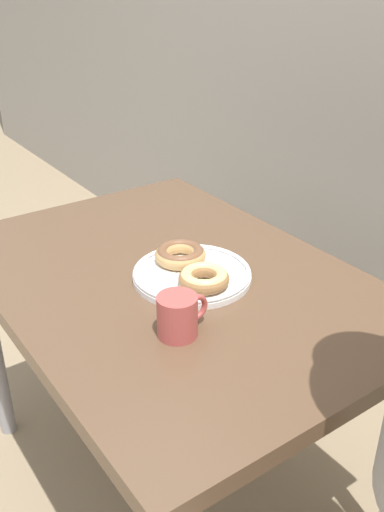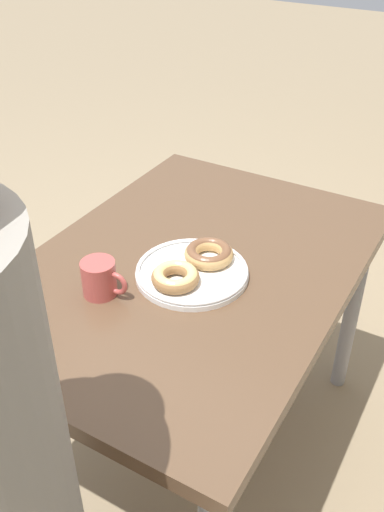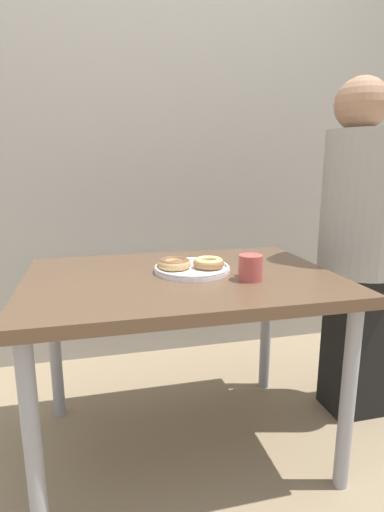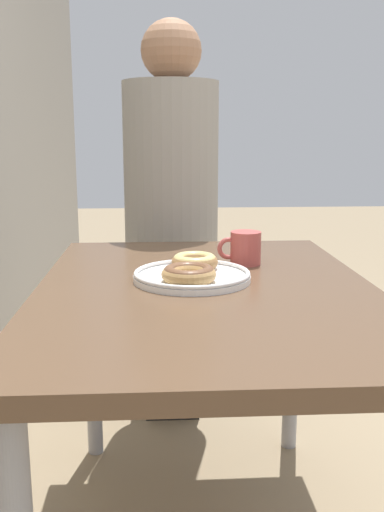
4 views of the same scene
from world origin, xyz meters
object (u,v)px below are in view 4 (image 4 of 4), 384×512
at_px(donut_plate, 192,272).
at_px(coffee_mug, 244,248).
at_px(dining_table, 206,317).
at_px(person_figure, 171,214).

xyz_separation_m(donut_plate, coffee_mug, (0.17, -0.15, 0.02)).
height_order(dining_table, person_figure, person_figure).
bearing_deg(coffee_mug, donut_plate, 138.49).
height_order(donut_plate, coffee_mug, coffee_mug).
bearing_deg(dining_table, coffee_mug, -29.33).
distance_m(donut_plate, person_figure, 0.75).
relative_size(dining_table, donut_plate, 3.77).
height_order(donut_plate, person_figure, person_figure).
height_order(dining_table, donut_plate, donut_plate).
distance_m(dining_table, person_figure, 0.80).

